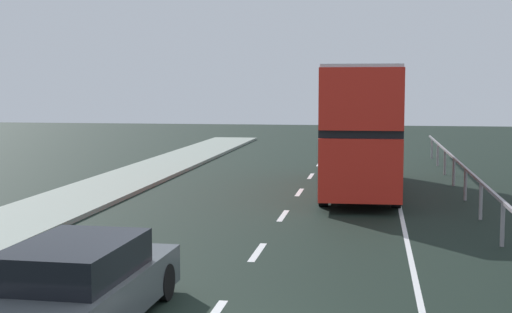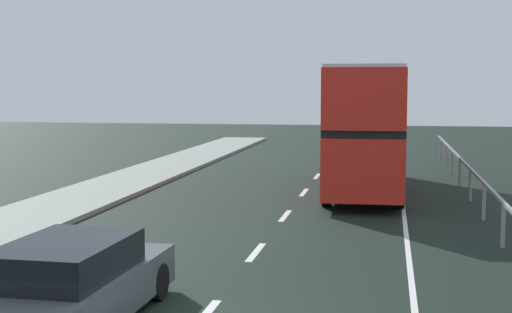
# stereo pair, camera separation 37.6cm
# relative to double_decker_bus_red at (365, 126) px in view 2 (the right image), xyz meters

# --- Properties ---
(lane_paint_markings) EXTENTS (3.51, 46.00, 0.01)m
(lane_paint_markings) POSITION_rel_double_decker_bus_red_xyz_m (0.12, -7.09, -2.32)
(lane_paint_markings) COLOR silver
(lane_paint_markings) RESTS_ON ground
(bridge_side_railing) EXTENTS (0.10, 42.00, 1.08)m
(bridge_side_railing) POSITION_rel_double_decker_bus_red_xyz_m (3.46, -6.78, -1.45)
(bridge_side_railing) COLOR gray
(bridge_side_railing) RESTS_ON ground
(double_decker_bus_red) EXTENTS (2.68, 10.06, 4.35)m
(double_decker_bus_red) POSITION_rel_double_decker_bus_red_xyz_m (0.00, 0.00, 0.00)
(double_decker_bus_red) COLOR red
(double_decker_bus_red) RESTS_ON ground
(hatchback_car_near) EXTENTS (1.95, 4.58, 1.38)m
(hatchback_car_near) POSITION_rel_double_decker_bus_red_xyz_m (-3.96, -15.53, -1.66)
(hatchback_car_near) COLOR #464C50
(hatchback_car_near) RESTS_ON ground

